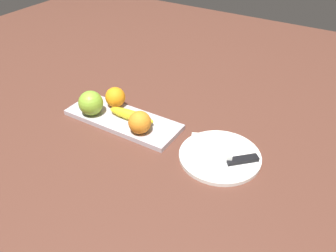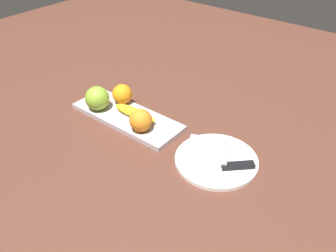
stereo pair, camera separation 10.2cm
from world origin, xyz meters
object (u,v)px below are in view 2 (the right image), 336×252
(orange_near_apple, at_px, (122,94))
(orange_near_banana, at_px, (141,120))
(dinner_plate, at_px, (216,160))
(fruit_tray, at_px, (127,117))
(knife, at_px, (232,166))
(apple, at_px, (97,98))
(banana, at_px, (135,113))
(folded_napkin, at_px, (208,151))

(orange_near_apple, xyz_separation_m, orange_near_banana, (-0.15, 0.08, 0.00))
(orange_near_apple, height_order, orange_near_banana, orange_near_banana)
(dinner_plate, bearing_deg, fruit_tray, 0.00)
(dinner_plate, xyz_separation_m, knife, (-0.05, 0.01, 0.01))
(fruit_tray, distance_m, orange_near_banana, 0.11)
(fruit_tray, relative_size, orange_near_apple, 5.71)
(orange_near_apple, relative_size, knife, 0.47)
(apple, bearing_deg, orange_near_banana, 179.80)
(apple, height_order, orange_near_apple, apple)
(banana, relative_size, orange_near_banana, 2.31)
(folded_napkin, bearing_deg, knife, 175.87)
(banana, distance_m, orange_near_banana, 0.07)
(banana, relative_size, folded_napkin, 1.40)
(orange_near_banana, distance_m, folded_napkin, 0.22)
(banana, xyz_separation_m, orange_near_apple, (0.09, -0.04, 0.02))
(knife, bearing_deg, apple, -41.36)
(apple, relative_size, orange_near_banana, 1.14)
(apple, distance_m, dinner_plate, 0.44)
(dinner_plate, bearing_deg, apple, 4.23)
(banana, relative_size, orange_near_apple, 2.40)
(fruit_tray, height_order, dinner_plate, fruit_tray)
(orange_near_banana, xyz_separation_m, folded_napkin, (-0.22, -0.03, -0.03))
(orange_near_apple, bearing_deg, knife, 173.60)
(orange_near_banana, relative_size, folded_napkin, 0.61)
(apple, xyz_separation_m, folded_napkin, (-0.41, -0.03, -0.03))
(apple, distance_m, banana, 0.14)
(orange_near_apple, relative_size, dinner_plate, 0.29)
(apple, bearing_deg, fruit_tray, -161.78)
(folded_napkin, bearing_deg, banana, -0.95)
(apple, xyz_separation_m, banana, (-0.13, -0.04, -0.02))
(apple, bearing_deg, banana, -164.17)
(banana, distance_m, dinner_plate, 0.31)
(fruit_tray, distance_m, knife, 0.39)
(dinner_plate, height_order, knife, knife)
(fruit_tray, height_order, folded_napkin, folded_napkin)
(knife, bearing_deg, banana, -46.14)
(orange_near_apple, bearing_deg, banana, 156.75)
(fruit_tray, relative_size, apple, 4.81)
(banana, height_order, dinner_plate, banana)
(banana, bearing_deg, orange_near_banana, 144.70)
(orange_near_banana, bearing_deg, apple, -0.20)
(orange_near_apple, height_order, knife, orange_near_apple)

